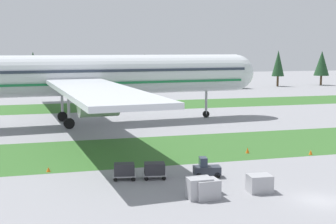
{
  "coord_description": "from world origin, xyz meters",
  "views": [
    {
      "loc": [
        -21.93,
        -32.76,
        12.41
      ],
      "look_at": [
        -5.49,
        27.22,
        4.0
      ],
      "focal_mm": 50.39,
      "sensor_mm": 36.0,
      "label": 1
    }
  ],
  "objects_px": {
    "baggage_tug": "(206,169)",
    "uld_container_0": "(206,189)",
    "uld_container_1": "(199,188)",
    "uld_container_2": "(260,183)",
    "taxiway_marker_0": "(48,169)",
    "taxiway_marker_2": "(311,152)",
    "taxiway_marker_3": "(248,150)",
    "airliner": "(79,75)",
    "cargo_dolly_lead": "(155,169)",
    "cargo_dolly_second": "(124,170)"
  },
  "relations": [
    {
      "from": "baggage_tug",
      "to": "uld_container_0",
      "type": "height_order",
      "value": "baggage_tug"
    },
    {
      "from": "uld_container_1",
      "to": "uld_container_2",
      "type": "distance_m",
      "value": 5.65
    },
    {
      "from": "taxiway_marker_0",
      "to": "taxiway_marker_2",
      "type": "relative_size",
      "value": 0.82
    },
    {
      "from": "uld_container_1",
      "to": "taxiway_marker_3",
      "type": "distance_m",
      "value": 18.42
    },
    {
      "from": "airliner",
      "to": "taxiway_marker_2",
      "type": "height_order",
      "value": "airliner"
    },
    {
      "from": "airliner",
      "to": "uld_container_2",
      "type": "distance_m",
      "value": 43.93
    },
    {
      "from": "airliner",
      "to": "uld_container_1",
      "type": "relative_size",
      "value": 39.32
    },
    {
      "from": "taxiway_marker_0",
      "to": "taxiway_marker_2",
      "type": "xyz_separation_m",
      "value": [
        29.95,
        -0.23,
        0.05
      ]
    },
    {
      "from": "cargo_dolly_lead",
      "to": "taxiway_marker_2",
      "type": "height_order",
      "value": "cargo_dolly_lead"
    },
    {
      "from": "uld_container_2",
      "to": "taxiway_marker_0",
      "type": "distance_m",
      "value": 21.24
    },
    {
      "from": "taxiway_marker_3",
      "to": "cargo_dolly_lead",
      "type": "bearing_deg",
      "value": -149.57
    },
    {
      "from": "cargo_dolly_second",
      "to": "uld_container_1",
      "type": "xyz_separation_m",
      "value": [
        5.03,
        -7.27,
        -0.04
      ]
    },
    {
      "from": "airliner",
      "to": "uld_container_0",
      "type": "xyz_separation_m",
      "value": [
        6.87,
        -42.11,
        -7.26
      ]
    },
    {
      "from": "uld_container_1",
      "to": "taxiway_marker_2",
      "type": "relative_size",
      "value": 3.4
    },
    {
      "from": "taxiway_marker_2",
      "to": "uld_container_0",
      "type": "bearing_deg",
      "value": -145.2
    },
    {
      "from": "taxiway_marker_0",
      "to": "taxiway_marker_3",
      "type": "relative_size",
      "value": 0.71
    },
    {
      "from": "baggage_tug",
      "to": "cargo_dolly_second",
      "type": "bearing_deg",
      "value": -90.0
    },
    {
      "from": "taxiway_marker_2",
      "to": "taxiway_marker_3",
      "type": "height_order",
      "value": "taxiway_marker_3"
    },
    {
      "from": "baggage_tug",
      "to": "taxiway_marker_0",
      "type": "distance_m",
      "value": 15.99
    },
    {
      "from": "cargo_dolly_lead",
      "to": "taxiway_marker_3",
      "type": "xyz_separation_m",
      "value": [
        13.34,
        7.84,
        -0.58
      ]
    },
    {
      "from": "uld_container_0",
      "to": "taxiway_marker_2",
      "type": "bearing_deg",
      "value": 34.8
    },
    {
      "from": "uld_container_1",
      "to": "taxiway_marker_2",
      "type": "height_order",
      "value": "uld_container_1"
    },
    {
      "from": "baggage_tug",
      "to": "taxiway_marker_3",
      "type": "relative_size",
      "value": 4.07
    },
    {
      "from": "airliner",
      "to": "taxiway_marker_0",
      "type": "bearing_deg",
      "value": -15.23
    },
    {
      "from": "cargo_dolly_second",
      "to": "uld_container_1",
      "type": "bearing_deg",
      "value": 44.01
    },
    {
      "from": "airliner",
      "to": "uld_container_1",
      "type": "distance_m",
      "value": 42.97
    },
    {
      "from": "cargo_dolly_lead",
      "to": "uld_container_2",
      "type": "bearing_deg",
      "value": 59.41
    },
    {
      "from": "taxiway_marker_0",
      "to": "taxiway_marker_3",
      "type": "xyz_separation_m",
      "value": [
        23.14,
        2.51,
        0.1
      ]
    },
    {
      "from": "airliner",
      "to": "cargo_dolly_second",
      "type": "xyz_separation_m",
      "value": [
        1.27,
        -34.63,
        -7.15
      ]
    },
    {
      "from": "cargo_dolly_lead",
      "to": "taxiway_marker_3",
      "type": "relative_size",
      "value": 3.54
    },
    {
      "from": "cargo_dolly_lead",
      "to": "uld_container_0",
      "type": "relative_size",
      "value": 1.21
    },
    {
      "from": "cargo_dolly_second",
      "to": "uld_container_2",
      "type": "height_order",
      "value": "cargo_dolly_second"
    },
    {
      "from": "cargo_dolly_lead",
      "to": "uld_container_1",
      "type": "distance_m",
      "value": 7.13
    },
    {
      "from": "uld_container_0",
      "to": "taxiway_marker_2",
      "type": "distance_m",
      "value": 21.23
    },
    {
      "from": "cargo_dolly_second",
      "to": "uld_container_1",
      "type": "height_order",
      "value": "uld_container_1"
    },
    {
      "from": "uld_container_1",
      "to": "taxiway_marker_2",
      "type": "bearing_deg",
      "value": 33.47
    },
    {
      "from": "taxiway_marker_3",
      "to": "uld_container_0",
      "type": "bearing_deg",
      "value": -125.54
    },
    {
      "from": "uld_container_0",
      "to": "uld_container_2",
      "type": "bearing_deg",
      "value": 5.3
    },
    {
      "from": "cargo_dolly_lead",
      "to": "uld_container_0",
      "type": "xyz_separation_m",
      "value": [
        2.73,
        -7.01,
        -0.1
      ]
    },
    {
      "from": "uld_container_1",
      "to": "uld_container_2",
      "type": "bearing_deg",
      "value": 2.58
    },
    {
      "from": "baggage_tug",
      "to": "uld_container_2",
      "type": "height_order",
      "value": "baggage_tug"
    },
    {
      "from": "uld_container_1",
      "to": "taxiway_marker_3",
      "type": "bearing_deg",
      "value": 52.62
    },
    {
      "from": "baggage_tug",
      "to": "uld_container_0",
      "type": "distance_m",
      "value": 6.58
    },
    {
      "from": "cargo_dolly_lead",
      "to": "taxiway_marker_2",
      "type": "xyz_separation_m",
      "value": [
        20.16,
        5.1,
        -0.63
      ]
    },
    {
      "from": "uld_container_2",
      "to": "cargo_dolly_lead",
      "type": "bearing_deg",
      "value": 140.07
    },
    {
      "from": "cargo_dolly_lead",
      "to": "taxiway_marker_0",
      "type": "relative_size",
      "value": 4.98
    },
    {
      "from": "airliner",
      "to": "uld_container_0",
      "type": "bearing_deg",
      "value": 4.79
    },
    {
      "from": "cargo_dolly_second",
      "to": "taxiway_marker_3",
      "type": "bearing_deg",
      "value": 123.79
    },
    {
      "from": "baggage_tug",
      "to": "taxiway_marker_2",
      "type": "relative_size",
      "value": 4.72
    },
    {
      "from": "uld_container_1",
      "to": "taxiway_marker_0",
      "type": "relative_size",
      "value": 4.12
    }
  ]
}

